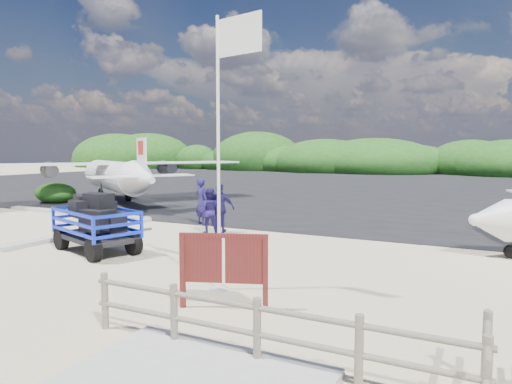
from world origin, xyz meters
TOP-DOWN VIEW (x-y plane):
  - ground at (0.00, 0.00)m, footprint 160.00×160.00m
  - asphalt_apron at (0.00, 30.00)m, footprint 90.00×50.00m
  - lagoon at (-9.00, 1.50)m, footprint 9.00×7.00m
  - vegetation_band at (0.00, 55.00)m, footprint 124.00×8.00m
  - fence at (6.00, -5.00)m, footprint 6.40×2.00m
  - baggage_cart at (-1.76, -0.61)m, footprint 3.61×2.75m
  - flagpole at (3.61, -2.15)m, footprint 1.28×0.73m
  - signboard at (4.35, -3.20)m, footprint 1.82×0.82m
  - crew_a at (-1.74, 5.22)m, footprint 0.85×0.72m
  - crew_b at (-0.42, 3.71)m, footprint 1.03×0.93m
  - crew_c at (-0.09, 4.01)m, footprint 1.18×0.72m
  - aircraft_small at (-9.24, 37.94)m, footprint 8.77×8.77m

SIDE VIEW (x-z plane):
  - ground at x=0.00m, z-range 0.00..0.00m
  - asphalt_apron at x=0.00m, z-range -0.02..0.02m
  - lagoon at x=-9.00m, z-range -0.20..0.20m
  - vegetation_band at x=0.00m, z-range -2.20..2.20m
  - fence at x=6.00m, z-range -0.55..0.55m
  - baggage_cart at x=-1.76m, z-range -0.80..0.80m
  - flagpole at x=3.61m, z-range -3.01..3.01m
  - signboard at x=4.35m, z-range -0.77..0.77m
  - aircraft_small at x=-9.24m, z-range -1.25..1.25m
  - crew_b at x=-0.42m, z-range 0.00..1.71m
  - crew_c at x=-0.09m, z-range 0.00..1.88m
  - crew_a at x=-1.74m, z-range 0.00..1.98m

